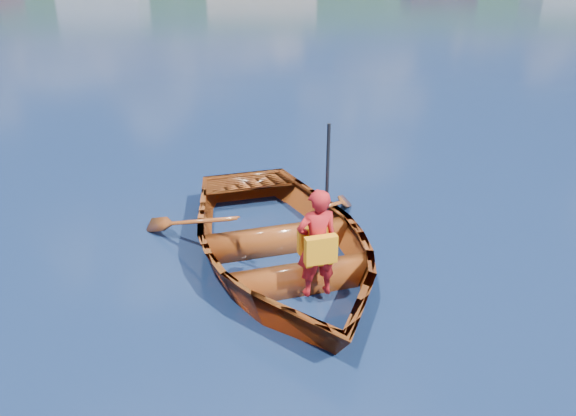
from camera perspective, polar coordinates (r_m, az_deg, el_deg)
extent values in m
plane|color=#162B48|center=(6.09, -0.02, -10.31)|extent=(600.00, 600.00, 0.00)
imported|color=brown|center=(6.79, -0.84, -3.44)|extent=(4.13, 4.98, 0.89)
imported|color=#B3171B|center=(5.88, 2.96, -3.62)|extent=(0.51, 0.40, 1.22)
cube|color=orange|center=(5.78, 3.36, -4.25)|extent=(0.35, 0.19, 0.30)
cube|color=orange|center=(5.98, 2.58, -3.19)|extent=(0.35, 0.17, 0.30)
cube|color=orange|center=(5.97, 2.92, -5.24)|extent=(0.35, 0.29, 0.05)
cylinder|color=black|center=(5.91, 3.92, -0.09)|extent=(0.04, 0.04, 1.85)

